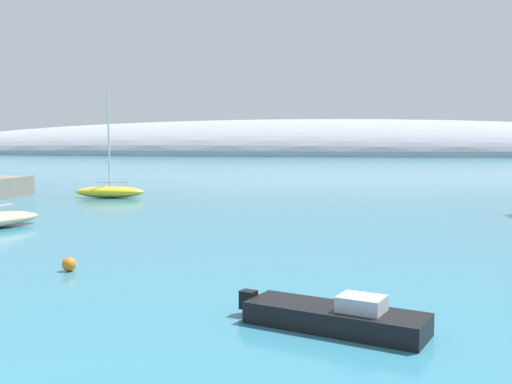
{
  "coord_description": "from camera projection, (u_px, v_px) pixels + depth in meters",
  "views": [
    {
      "loc": [
        8.36,
        -6.66,
        4.95
      ],
      "look_at": [
        3.81,
        22.08,
        2.45
      ],
      "focal_mm": 41.78,
      "sensor_mm": 36.0,
      "label": 1
    }
  ],
  "objects": [
    {
      "name": "mooring_buoy_orange",
      "position": [
        69.0,
        264.0,
        22.66
      ],
      "size": [
        0.53,
        0.53,
        0.53
      ],
      "primitive_type": "sphere",
      "color": "orange",
      "rests_on": "water"
    },
    {
      "name": "distant_ridge",
      "position": [
        306.0,
        155.0,
        217.67
      ],
      "size": [
        325.63,
        68.51,
        25.62
      ],
      "primitive_type": "ellipsoid",
      "color": "#999EA8",
      "rests_on": "ground"
    },
    {
      "name": "motorboat_black_foreground",
      "position": [
        336.0,
        317.0,
        15.65
      ],
      "size": [
        5.26,
        3.1,
        0.98
      ],
      "rotation": [
        0.0,
        0.0,
        5.92
      ],
      "color": "black",
      "rests_on": "water"
    },
    {
      "name": "sailboat_yellow_near_shore",
      "position": [
        110.0,
        191.0,
        51.96
      ],
      "size": [
        6.2,
        2.56,
        9.31
      ],
      "rotation": [
        0.0,
        0.0,
        3.26
      ],
      "color": "yellow",
      "rests_on": "water"
    }
  ]
}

